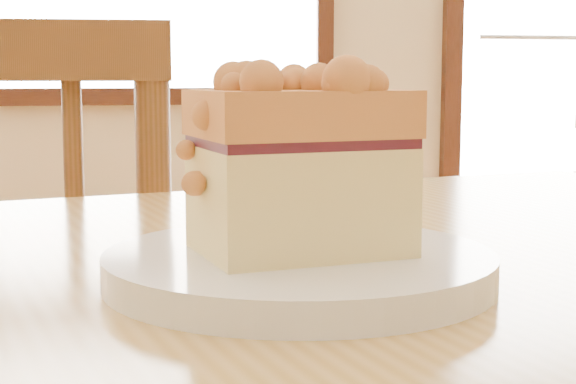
# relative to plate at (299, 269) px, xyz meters

# --- Properties ---
(entry_door) EXTENTS (1.08, 0.06, 2.29)m
(entry_door) POSITION_rel_plate_xyz_m (2.12, 3.77, 0.44)
(entry_door) COLOR white
(entry_door) RESTS_ON ground
(plate) EXTENTS (0.21, 0.21, 0.02)m
(plate) POSITION_rel_plate_xyz_m (0.00, 0.00, 0.00)
(plate) COLOR white
(plate) RESTS_ON cafe_table_main
(cake_slice) EXTENTS (0.13, 0.10, 0.10)m
(cake_slice) POSITION_rel_plate_xyz_m (-0.00, -0.00, 0.06)
(cake_slice) COLOR #FFE290
(cake_slice) RESTS_ON plate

